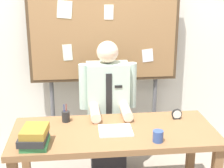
{
  "coord_description": "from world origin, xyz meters",
  "views": [
    {
      "loc": [
        -0.29,
        -2.54,
        1.93
      ],
      "look_at": [
        0.0,
        0.16,
        1.08
      ],
      "focal_mm": 54.42,
      "sensor_mm": 36.0,
      "label": 1
    }
  ],
  "objects_px": {
    "book_stack": "(34,137)",
    "desk_clock": "(177,115)",
    "person": "(108,115)",
    "desk": "(114,140)",
    "open_notebook": "(115,131)",
    "bulletin_board": "(104,34)",
    "coffee_mug": "(158,136)",
    "pen_holder": "(66,116)"
  },
  "relations": [
    {
      "from": "bulletin_board",
      "to": "coffee_mug",
      "type": "bearing_deg",
      "value": -74.78
    },
    {
      "from": "book_stack",
      "to": "open_notebook",
      "type": "xyz_separation_m",
      "value": [
        0.63,
        0.19,
        -0.07
      ]
    },
    {
      "from": "person",
      "to": "bulletin_board",
      "type": "distance_m",
      "value": 0.83
    },
    {
      "from": "bulletin_board",
      "to": "book_stack",
      "type": "height_order",
      "value": "bulletin_board"
    },
    {
      "from": "person",
      "to": "book_stack",
      "type": "distance_m",
      "value": 0.98
    },
    {
      "from": "desk",
      "to": "open_notebook",
      "type": "height_order",
      "value": "open_notebook"
    },
    {
      "from": "bulletin_board",
      "to": "pen_holder",
      "type": "xyz_separation_m",
      "value": [
        -0.4,
        -0.68,
        -0.61
      ]
    },
    {
      "from": "person",
      "to": "open_notebook",
      "type": "bearing_deg",
      "value": -89.11
    },
    {
      "from": "bulletin_board",
      "to": "desk_clock",
      "type": "distance_m",
      "value": 1.12
    },
    {
      "from": "open_notebook",
      "to": "desk",
      "type": "bearing_deg",
      "value": 113.21
    },
    {
      "from": "desk",
      "to": "coffee_mug",
      "type": "relative_size",
      "value": 18.62
    },
    {
      "from": "desk",
      "to": "open_notebook",
      "type": "xyz_separation_m",
      "value": [
        0.01,
        -0.02,
        0.1
      ]
    },
    {
      "from": "coffee_mug",
      "to": "person",
      "type": "bearing_deg",
      "value": 111.92
    },
    {
      "from": "person",
      "to": "desk_clock",
      "type": "relative_size",
      "value": 15.03
    },
    {
      "from": "book_stack",
      "to": "desk_clock",
      "type": "xyz_separation_m",
      "value": [
        1.2,
        0.38,
        -0.03
      ]
    },
    {
      "from": "pen_holder",
      "to": "open_notebook",
      "type": "bearing_deg",
      "value": -30.81
    },
    {
      "from": "book_stack",
      "to": "desk_clock",
      "type": "relative_size",
      "value": 2.88
    },
    {
      "from": "bulletin_board",
      "to": "open_notebook",
      "type": "bearing_deg",
      "value": -89.45
    },
    {
      "from": "person",
      "to": "desk_clock",
      "type": "bearing_deg",
      "value": -31.48
    },
    {
      "from": "book_stack",
      "to": "pen_holder",
      "type": "height_order",
      "value": "pen_holder"
    },
    {
      "from": "book_stack",
      "to": "open_notebook",
      "type": "bearing_deg",
      "value": 16.52
    },
    {
      "from": "person",
      "to": "desk",
      "type": "bearing_deg",
      "value": -90.0
    },
    {
      "from": "book_stack",
      "to": "coffee_mug",
      "type": "distance_m",
      "value": 0.93
    },
    {
      "from": "desk",
      "to": "pen_holder",
      "type": "bearing_deg",
      "value": 150.79
    },
    {
      "from": "desk",
      "to": "desk_clock",
      "type": "distance_m",
      "value": 0.62
    },
    {
      "from": "book_stack",
      "to": "open_notebook",
      "type": "relative_size",
      "value": 0.96
    },
    {
      "from": "desk",
      "to": "open_notebook",
      "type": "bearing_deg",
      "value": -66.79
    },
    {
      "from": "person",
      "to": "coffee_mug",
      "type": "xyz_separation_m",
      "value": [
        0.31,
        -0.77,
        0.13
      ]
    },
    {
      "from": "person",
      "to": "coffee_mug",
      "type": "relative_size",
      "value": 15.2
    },
    {
      "from": "person",
      "to": "coffee_mug",
      "type": "height_order",
      "value": "person"
    },
    {
      "from": "desk",
      "to": "book_stack",
      "type": "bearing_deg",
      "value": -161.59
    },
    {
      "from": "desk_clock",
      "to": "bulletin_board",
      "type": "bearing_deg",
      "value": 128.69
    },
    {
      "from": "open_notebook",
      "to": "desk_clock",
      "type": "distance_m",
      "value": 0.61
    },
    {
      "from": "coffee_mug",
      "to": "pen_holder",
      "type": "distance_m",
      "value": 0.85
    },
    {
      "from": "person",
      "to": "pen_holder",
      "type": "bearing_deg",
      "value": -142.23
    },
    {
      "from": "desk",
      "to": "desk_clock",
      "type": "height_order",
      "value": "desk_clock"
    },
    {
      "from": "bulletin_board",
      "to": "person",
      "type": "bearing_deg",
      "value": -89.96
    },
    {
      "from": "person",
      "to": "bulletin_board",
      "type": "relative_size",
      "value": 0.72
    },
    {
      "from": "desk",
      "to": "person",
      "type": "relative_size",
      "value": 1.23
    },
    {
      "from": "bulletin_board",
      "to": "book_stack",
      "type": "distance_m",
      "value": 1.4
    },
    {
      "from": "pen_holder",
      "to": "desk_clock",
      "type": "bearing_deg",
      "value": -2.72
    },
    {
      "from": "desk_clock",
      "to": "person",
      "type": "bearing_deg",
      "value": 148.52
    }
  ]
}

